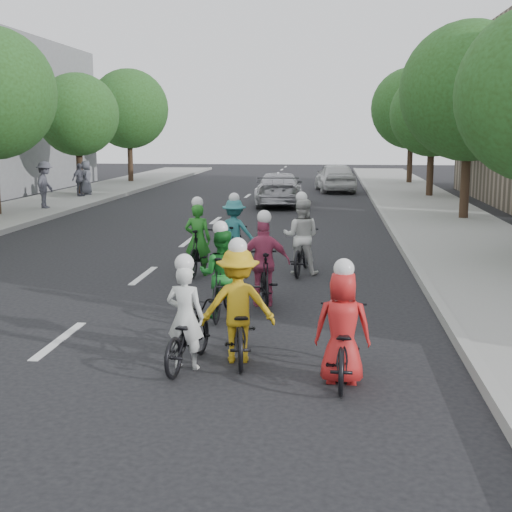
% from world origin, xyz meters
% --- Properties ---
extents(ground, '(120.00, 120.00, 0.00)m').
position_xyz_m(ground, '(0.00, 0.00, 0.00)').
color(ground, black).
rests_on(ground, ground).
extents(sidewalk_right, '(4.00, 80.00, 0.15)m').
position_xyz_m(sidewalk_right, '(8.00, 10.00, 0.07)').
color(sidewalk_right, gray).
rests_on(sidewalk_right, ground).
extents(curb_right, '(0.18, 80.00, 0.18)m').
position_xyz_m(curb_right, '(6.05, 10.00, 0.09)').
color(curb_right, '#999993').
rests_on(curb_right, ground).
extents(tree_l_4, '(4.00, 4.00, 5.97)m').
position_xyz_m(tree_l_4, '(-8.20, 24.00, 3.96)').
color(tree_l_4, black).
rests_on(tree_l_4, ground).
extents(tree_l_5, '(4.80, 4.80, 6.93)m').
position_xyz_m(tree_l_5, '(-8.20, 33.00, 4.52)').
color(tree_l_5, black).
rests_on(tree_l_5, ground).
extents(tree_r_1, '(4.80, 4.80, 6.93)m').
position_xyz_m(tree_r_1, '(8.80, 15.60, 4.52)').
color(tree_r_1, black).
rests_on(tree_r_1, ground).
extents(tree_r_2, '(4.00, 4.00, 5.97)m').
position_xyz_m(tree_r_2, '(8.80, 24.60, 3.96)').
color(tree_r_2, black).
rests_on(tree_r_2, ground).
extents(tree_r_3, '(4.80, 4.80, 6.93)m').
position_xyz_m(tree_r_3, '(8.80, 33.60, 4.52)').
color(tree_r_3, black).
rests_on(tree_r_3, ground).
extents(cyclist_0, '(0.81, 1.70, 1.57)m').
position_xyz_m(cyclist_0, '(2.19, -0.98, 0.51)').
color(cyclist_0, black).
rests_on(cyclist_0, ground).
extents(cyclist_1, '(0.75, 1.82, 1.68)m').
position_xyz_m(cyclist_1, '(2.26, 1.66, 0.64)').
color(cyclist_1, black).
rests_on(cyclist_1, ground).
extents(cyclist_2, '(1.10, 1.87, 1.74)m').
position_xyz_m(cyclist_2, '(2.85, -0.62, 0.63)').
color(cyclist_2, black).
rests_on(cyclist_2, ground).
extents(cyclist_3, '(1.00, 1.74, 1.77)m').
position_xyz_m(cyclist_3, '(2.91, 2.60, 0.65)').
color(cyclist_3, black).
rests_on(cyclist_3, ground).
extents(cyclist_4, '(0.73, 1.77, 1.61)m').
position_xyz_m(cyclist_4, '(4.27, -1.34, 0.56)').
color(cyclist_4, black).
rests_on(cyclist_4, ground).
extents(cyclist_5, '(0.60, 1.75, 1.75)m').
position_xyz_m(cyclist_5, '(1.19, 5.28, 0.62)').
color(cyclist_5, black).
rests_on(cyclist_5, ground).
extents(cyclist_6, '(0.89, 1.90, 1.85)m').
position_xyz_m(cyclist_6, '(3.46, 5.65, 0.65)').
color(cyclist_6, black).
rests_on(cyclist_6, ground).
extents(cyclist_7, '(1.09, 1.61, 1.72)m').
position_xyz_m(cyclist_7, '(1.81, 6.67, 0.67)').
color(cyclist_7, black).
rests_on(cyclist_7, ground).
extents(follow_car_lead, '(2.25, 5.00, 1.42)m').
position_xyz_m(follow_car_lead, '(1.89, 20.55, 0.71)').
color(follow_car_lead, '#B2B2B7').
rests_on(follow_car_lead, ground).
extents(follow_car_trail, '(2.39, 4.75, 1.55)m').
position_xyz_m(follow_car_trail, '(4.34, 28.07, 0.78)').
color(follow_car_trail, silver).
rests_on(follow_car_trail, ground).
extents(spectator_0, '(0.71, 1.21, 1.85)m').
position_xyz_m(spectator_0, '(-7.18, 17.13, 1.08)').
color(spectator_0, '#484854').
rests_on(spectator_0, sidewalk_left).
extents(spectator_1, '(0.69, 0.98, 1.55)m').
position_xyz_m(spectator_1, '(-7.67, 22.42, 0.92)').
color(spectator_1, '#4E4F5B').
rests_on(spectator_1, sidewalk_left).
extents(spectator_2, '(0.81, 0.94, 1.63)m').
position_xyz_m(spectator_2, '(-7.66, 23.35, 0.97)').
color(spectator_2, '#51535F').
rests_on(spectator_2, sidewalk_left).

